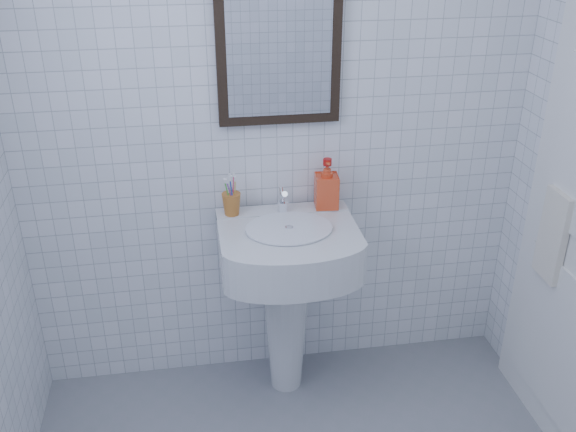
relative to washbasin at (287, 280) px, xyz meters
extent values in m
cube|color=white|center=(-0.01, 0.21, 0.66)|extent=(2.20, 0.02, 2.50)
cone|color=silver|center=(0.00, 0.02, -0.23)|extent=(0.22, 0.22, 0.71)
cube|color=silver|center=(0.00, -0.03, 0.19)|extent=(0.57, 0.41, 0.17)
cube|color=silver|center=(0.00, 0.13, 0.27)|extent=(0.57, 0.10, 0.03)
cylinder|color=white|center=(0.00, -0.06, 0.29)|extent=(0.36, 0.36, 0.01)
cylinder|color=white|center=(0.00, 0.11, 0.31)|extent=(0.05, 0.05, 0.05)
cylinder|color=white|center=(0.00, 0.09, 0.36)|extent=(0.02, 0.09, 0.07)
cylinder|color=white|center=(0.00, 0.12, 0.34)|extent=(0.03, 0.05, 0.09)
imported|color=red|center=(0.19, 0.13, 0.39)|extent=(0.11, 0.11, 0.22)
cube|color=black|center=(0.00, 0.20, 0.96)|extent=(0.50, 0.04, 0.62)
cube|color=white|center=(0.00, 0.18, 0.96)|extent=(0.42, 0.00, 0.54)
torus|color=white|center=(1.05, -0.28, 0.46)|extent=(0.01, 0.18, 0.18)
cube|color=white|center=(1.03, -0.28, 0.28)|extent=(0.03, 0.16, 0.38)
camera|label=1|loc=(-0.37, -2.34, 1.49)|focal=40.00mm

